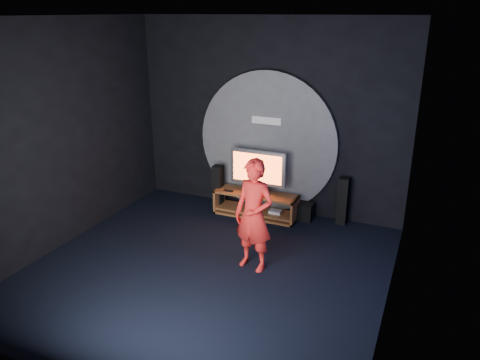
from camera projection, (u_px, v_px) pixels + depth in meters
name	position (u px, v px, depth m)	size (l,w,h in m)	color
floor	(208.00, 269.00, 6.84)	(5.00, 5.00, 0.00)	black
back_wall	(269.00, 118.00, 8.40)	(5.00, 0.04, 3.50)	black
front_wall	(73.00, 231.00, 4.08)	(5.00, 0.04, 3.50)	black
left_wall	(60.00, 136.00, 7.17)	(0.04, 5.00, 3.50)	black
right_wall	(400.00, 180.00, 5.31)	(0.04, 5.00, 3.50)	black
ceiling	(201.00, 16.00, 5.64)	(5.00, 5.00, 0.01)	black
wall_disc_panel	(267.00, 143.00, 8.50)	(2.60, 0.11, 2.60)	#515156
media_console	(256.00, 206.00, 8.56)	(1.53, 0.45, 0.45)	#97552E
tv	(258.00, 170.00, 8.38)	(1.03, 0.22, 0.78)	silver
center_speaker	(254.00, 191.00, 8.36)	(0.40, 0.15, 0.15)	black
remote	(228.00, 191.00, 8.55)	(0.18, 0.05, 0.02)	black
tower_speaker_left	(218.00, 187.00, 8.79)	(0.17, 0.19, 0.86)	black
tower_speaker_right	(343.00, 201.00, 8.17)	(0.17, 0.19, 0.86)	black
subwoofer	(305.00, 211.00, 8.42)	(0.28, 0.28, 0.31)	black
player	(254.00, 216.00, 6.62)	(0.60, 0.40, 1.66)	red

